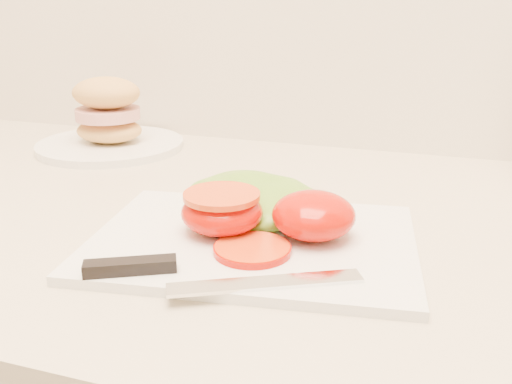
% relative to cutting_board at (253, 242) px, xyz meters
% --- Properties ---
extents(cutting_board, '(0.35, 0.27, 0.01)m').
position_rel_cutting_board_xyz_m(cutting_board, '(0.00, 0.00, 0.00)').
color(cutting_board, white).
rests_on(cutting_board, counter).
extents(tomato_half_dome, '(0.08, 0.08, 0.05)m').
position_rel_cutting_board_xyz_m(tomato_half_dome, '(0.06, 0.02, 0.03)').
color(tomato_half_dome, '#C91100').
rests_on(tomato_half_dome, cutting_board).
extents(tomato_half_cut, '(0.08, 0.08, 0.04)m').
position_rel_cutting_board_xyz_m(tomato_half_cut, '(-0.03, 0.00, 0.03)').
color(tomato_half_cut, '#C91100').
rests_on(tomato_half_cut, cutting_board).
extents(tomato_slice_0, '(0.07, 0.07, 0.01)m').
position_rel_cutting_board_xyz_m(tomato_slice_0, '(0.01, -0.03, 0.01)').
color(tomato_slice_0, '#DB5720').
rests_on(tomato_slice_0, cutting_board).
extents(lettuce_leaf_0, '(0.19, 0.16, 0.03)m').
position_rel_cutting_board_xyz_m(lettuce_leaf_0, '(-0.02, 0.06, 0.02)').
color(lettuce_leaf_0, '#83B630').
rests_on(lettuce_leaf_0, cutting_board).
extents(knife, '(0.24, 0.10, 0.01)m').
position_rel_cutting_board_xyz_m(knife, '(-0.03, -0.10, 0.01)').
color(knife, silver).
rests_on(knife, cutting_board).
extents(sandwich_plate, '(0.24, 0.24, 0.12)m').
position_rel_cutting_board_xyz_m(sandwich_plate, '(-0.34, 0.29, 0.04)').
color(sandwich_plate, white).
rests_on(sandwich_plate, counter).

